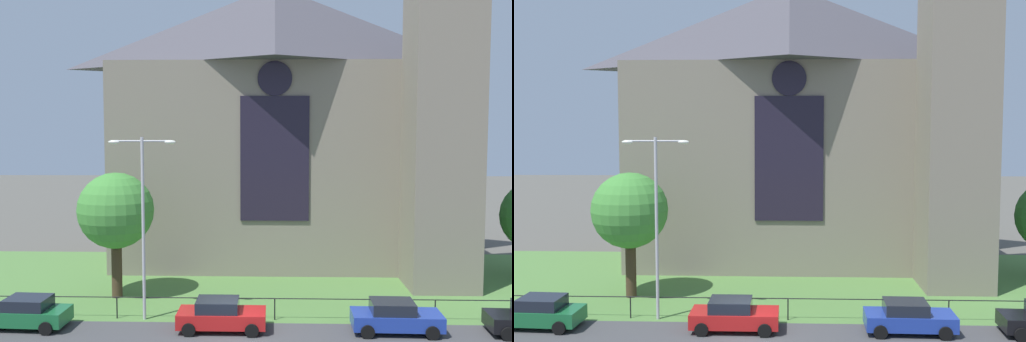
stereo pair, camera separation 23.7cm
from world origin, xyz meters
The scene contains 9 objects.
ground centered at (0.00, 10.00, 0.00)m, with size 160.00×160.00×0.00m, color #56544C.
grass_verge centered at (0.00, 8.00, 0.00)m, with size 120.00×20.00×0.01m, color #517F3D.
church_building centered at (2.62, 16.30, 10.27)m, with size 23.20×16.20×26.00m.
iron_railing centered at (1.85, 2.50, 0.98)m, with size 32.14×0.07×1.13m.
tree_left_near centered at (-7.17, 6.19, 4.95)m, with size 4.31×4.31×7.16m.
streetlamp_near centered at (-4.74, 2.40, 5.78)m, with size 3.37×0.26×9.22m.
parked_car_green centered at (-10.23, 1.00, 0.74)m, with size 4.28×2.19×1.51m.
parked_car_red centered at (-0.73, 0.95, 0.74)m, with size 4.20×2.03×1.51m.
parked_car_blue centered at (7.56, 0.92, 0.74)m, with size 4.24×2.10×1.51m.
Camera 2 is at (1.99, -25.84, 9.68)m, focal length 40.33 mm.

